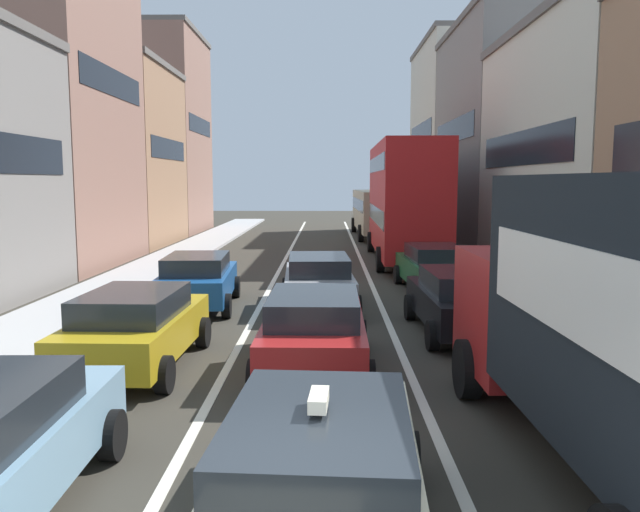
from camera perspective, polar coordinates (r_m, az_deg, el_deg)
The scene contains 15 objects.
sidewalk_left at distance 25.14m, azimuth -15.25°, elevation -1.27°, with size 2.60×64.00×0.14m, color #B0B0B0.
lane_stripe_left at distance 24.27m, azimuth -3.81°, elevation -1.49°, with size 0.16×60.00×0.01m, color silver.
lane_stripe_right at distance 24.24m, azimuth 4.23°, elevation -1.50°, with size 0.16×60.00×0.01m, color silver.
building_row_left at distance 29.36m, azimuth -24.34°, elevation 11.02°, with size 7.20×43.90×13.89m.
building_row_right at distance 29.90m, azimuth 19.90°, elevation 9.66°, with size 7.20×43.90×12.55m.
removalist_box_truck at distance 7.96m, azimuth 27.00°, elevation -5.05°, with size 2.80×7.74×3.58m.
taxi_centre_lane_front at distance 6.10m, azimuth -0.00°, elevation -19.55°, with size 2.28×4.40×1.66m.
sedan_centre_lane_second at distance 11.61m, azimuth -0.54°, elevation -6.68°, with size 2.10×4.32×1.49m.
wagon_left_lane_second at distance 12.34m, azimuth -16.33°, elevation -6.15°, with size 2.14×4.34×1.49m.
hatchback_centre_lane_third at distance 17.24m, azimuth -0.13°, elevation -2.22°, with size 2.22×4.38×1.49m.
sedan_left_lane_third at distance 17.75m, azimuth -11.02°, elevation -2.09°, with size 2.27×4.40×1.49m.
sedan_right_lane_behind_truck at distance 14.79m, azimuth 12.65°, elevation -3.91°, with size 2.17×4.35×1.49m.
wagon_right_lane_far at distance 20.29m, azimuth 10.32°, elevation -0.96°, with size 2.22×4.38×1.49m.
bus_mid_queue_primary at distance 27.40m, azimuth 7.72°, elevation 5.35°, with size 2.93×10.54×5.06m.
bus_far_queue_secondary at distance 39.58m, azimuth 5.23°, elevation 4.27°, with size 2.92×10.54×2.90m.
Camera 1 is at (0.18, -3.94, 3.51)m, focal length 35.28 mm.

